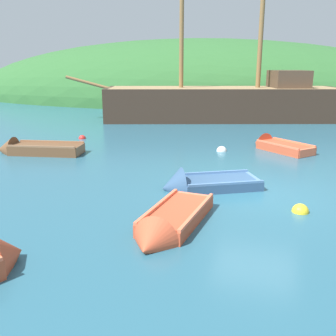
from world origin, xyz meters
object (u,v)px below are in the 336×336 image
sailing_ship (224,108)px  rowboat_near_dock (34,150)px  rowboat_far (201,186)px  buoy_white (222,151)px  rowboat_outer_right (276,147)px  buoy_yellow (300,212)px  buoy_red (82,139)px  rowboat_center (169,226)px

sailing_ship → rowboat_near_dock: 13.85m
rowboat_far → buoy_white: size_ratio=7.20×
rowboat_outer_right → buoy_yellow: (0.78, -7.38, -0.11)m
sailing_ship → buoy_yellow: bearing=88.1°
rowboat_near_dock → rowboat_far: size_ratio=1.19×
sailing_ship → rowboat_far: bearing=78.9°
buoy_white → buoy_yellow: size_ratio=1.02×
sailing_ship → buoy_white: size_ratio=40.91×
buoy_yellow → rowboat_near_dock: bearing=160.8°
rowboat_near_dock → rowboat_outer_right: (9.66, 3.74, -0.03)m
rowboat_outer_right → buoy_red: 9.42m
rowboat_center → rowboat_far: rowboat_far is taller
buoy_yellow → buoy_red: bearing=144.8°
rowboat_near_dock → buoy_red: rowboat_near_dock is taller
rowboat_outer_right → rowboat_far: bearing=113.0°
rowboat_near_dock → rowboat_center: 9.43m
rowboat_near_dock → rowboat_center: (7.58, -5.62, -0.05)m
rowboat_outer_right → rowboat_center: bearing=118.4°
rowboat_center → buoy_white: (-0.16, 8.35, -0.10)m
sailing_ship → rowboat_near_dock: sailing_ship is taller
rowboat_near_dock → rowboat_outer_right: rowboat_near_dock is taller
rowboat_near_dock → rowboat_center: size_ratio=1.17×
buoy_white → buoy_yellow: bearing=-64.6°
buoy_white → sailing_ship: bearing=98.3°
rowboat_near_dock → buoy_white: rowboat_near_dock is taller
sailing_ship → rowboat_far: 15.09m
rowboat_outer_right → buoy_yellow: rowboat_outer_right is taller
rowboat_center → buoy_yellow: rowboat_center is taller
rowboat_outer_right → buoy_red: rowboat_outer_right is taller
buoy_white → rowboat_near_dock: bearing=-159.8°
rowboat_center → rowboat_near_dock: bearing=-121.5°
rowboat_near_dock → buoy_white: bearing=-169.8°
rowboat_near_dock → buoy_red: 3.56m
rowboat_far → buoy_yellow: bearing=130.1°
sailing_ship → rowboat_near_dock: size_ratio=4.77×
buoy_white → buoy_red: size_ratio=1.21×
rowboat_near_dock → buoy_red: (0.25, 3.55, -0.14)m
buoy_white → buoy_yellow: 7.05m
sailing_ship → rowboat_outer_right: sailing_ship is taller
rowboat_center → rowboat_outer_right: bearing=172.5°
rowboat_near_dock → rowboat_outer_right: 10.36m
sailing_ship → rowboat_center: sailing_ship is taller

